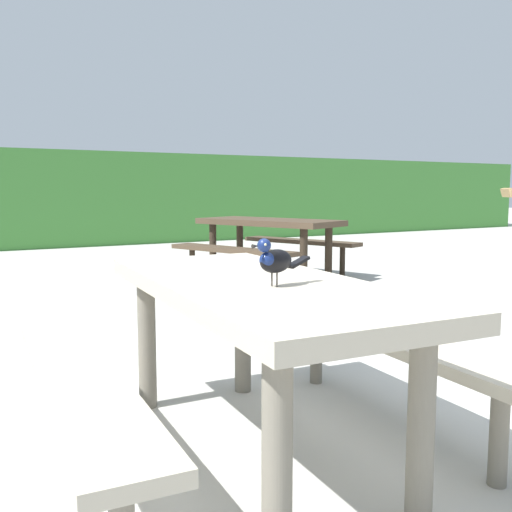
# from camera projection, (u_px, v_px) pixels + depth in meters

# --- Properties ---
(ground_plane) EXTENTS (60.00, 60.00, 0.00)m
(ground_plane) POSITION_uv_depth(u_px,v_px,m) (267.00, 459.00, 2.37)
(ground_plane) COLOR #B7B5AD
(picnic_table_foreground) EXTENTS (1.79, 1.85, 0.74)m
(picnic_table_foreground) POSITION_uv_depth(u_px,v_px,m) (255.00, 323.00, 2.36)
(picnic_table_foreground) COLOR #B2A893
(picnic_table_foreground) RESTS_ON ground
(bird_grackle) EXTENTS (0.28, 0.10, 0.18)m
(bird_grackle) POSITION_uv_depth(u_px,v_px,m) (274.00, 259.00, 2.14)
(bird_grackle) COLOR black
(bird_grackle) RESTS_ON picnic_table_foreground
(picnic_table_mid_right) EXTENTS (2.19, 2.20, 0.74)m
(picnic_table_mid_right) POSITION_uv_depth(u_px,v_px,m) (269.00, 234.00, 7.12)
(picnic_table_mid_right) COLOR #473828
(picnic_table_mid_right) RESTS_ON ground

